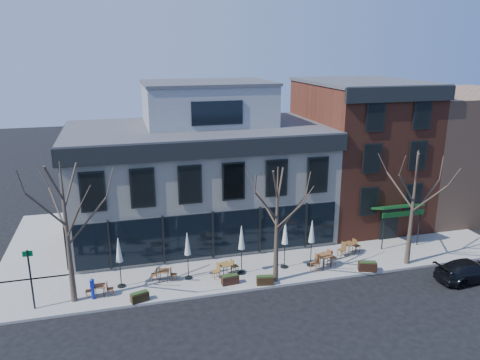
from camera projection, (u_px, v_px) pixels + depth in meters
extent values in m
plane|color=black|center=(213.00, 261.00, 30.97)|extent=(120.00, 120.00, 0.00)
cube|color=gray|center=(270.00, 268.00, 29.77)|extent=(33.50, 4.70, 0.15)
cube|color=gray|center=(43.00, 242.00, 33.71)|extent=(4.50, 12.00, 0.15)
cube|color=silver|center=(198.00, 182.00, 34.51)|extent=(18.00, 10.00, 8.00)
cube|color=#47474C|center=(197.00, 128.00, 33.39)|extent=(18.30, 10.30, 0.30)
cube|color=black|center=(212.00, 150.00, 28.78)|extent=(18.30, 0.25, 1.10)
cube|color=black|center=(62.00, 141.00, 31.25)|extent=(0.25, 10.30, 1.10)
cube|color=black|center=(213.00, 234.00, 30.39)|extent=(17.20, 0.12, 3.00)
cube|color=black|center=(71.00, 226.00, 31.90)|extent=(0.12, 7.50, 3.00)
cube|color=gray|center=(208.00, 104.00, 34.14)|extent=(9.00, 6.50, 3.00)
cube|color=brown|center=(358.00, 153.00, 37.34)|extent=(8.00, 10.00, 11.00)
cube|color=#47474C|center=(363.00, 82.00, 35.81)|extent=(8.20, 10.20, 0.25)
cube|color=black|center=(402.00, 94.00, 31.18)|extent=(8.20, 0.25, 1.00)
cube|color=#0C3714|center=(397.00, 207.00, 32.63)|extent=(3.20, 1.66, 0.67)
cube|color=black|center=(389.00, 225.00, 33.83)|extent=(1.40, 0.10, 2.50)
cube|color=#8C664C|center=(455.00, 149.00, 40.91)|extent=(12.00, 12.00, 10.00)
cone|color=#382B21|center=(67.00, 234.00, 24.74)|extent=(0.34, 0.34, 7.92)
cylinder|color=#382B21|center=(88.00, 221.00, 25.03)|extent=(2.23, 0.50, 2.48)
cylinder|color=#382B21|center=(58.00, 211.00, 25.25)|extent=(1.03, 2.05, 2.14)
cylinder|color=#382B21|center=(46.00, 210.00, 23.82)|extent=(1.80, 0.75, 2.21)
cylinder|color=#382B21|center=(73.00, 223.00, 23.70)|extent=(1.03, 2.04, 2.28)
cone|color=#382B21|center=(277.00, 226.00, 27.09)|extent=(0.34, 0.34, 7.04)
cylinder|color=#382B21|center=(291.00, 215.00, 27.34)|extent=(2.00, 0.46, 2.21)
cylinder|color=#382B21|center=(266.00, 207.00, 27.53)|extent=(0.93, 1.84, 1.91)
cylinder|color=#382B21|center=(266.00, 206.00, 26.27)|extent=(1.61, 0.68, 1.97)
cylinder|color=#382B21|center=(289.00, 217.00, 26.16)|extent=(0.93, 1.83, 2.03)
cone|color=#382B21|center=(412.00, 209.00, 29.28)|extent=(0.34, 0.34, 7.48)
cylinder|color=#382B21|center=(426.00, 198.00, 29.54)|extent=(2.12, 0.48, 2.35)
cylinder|color=#382B21|center=(400.00, 190.00, 29.75)|extent=(0.98, 1.94, 2.03)
cylinder|color=#382B21|center=(406.00, 189.00, 28.41)|extent=(1.71, 0.71, 2.09)
cylinder|color=#382B21|center=(429.00, 199.00, 28.29)|extent=(0.98, 1.94, 2.16)
cylinder|color=black|center=(31.00, 280.00, 24.59)|extent=(0.10, 0.10, 3.40)
cube|color=#005926|center=(27.00, 254.00, 24.18)|extent=(0.50, 0.04, 0.30)
imported|color=black|center=(470.00, 270.00, 28.25)|extent=(4.50, 2.05, 1.28)
cylinder|color=#0C20A0|center=(93.00, 293.00, 25.93)|extent=(0.19, 0.19, 0.68)
cube|color=#0C20A0|center=(92.00, 284.00, 25.77)|extent=(0.23, 0.20, 0.48)
cone|color=#0C20A0|center=(92.00, 279.00, 25.69)|extent=(0.25, 0.25, 0.12)
cube|color=brown|center=(99.00, 286.00, 26.12)|extent=(0.67, 0.67, 0.04)
cylinder|color=black|center=(95.00, 294.00, 25.93)|extent=(0.04, 0.04, 0.64)
cylinder|color=black|center=(104.00, 293.00, 26.02)|extent=(0.04, 0.04, 0.64)
cylinder|color=black|center=(96.00, 289.00, 26.40)|extent=(0.04, 0.04, 0.64)
cylinder|color=black|center=(105.00, 289.00, 26.48)|extent=(0.04, 0.04, 0.64)
cube|color=brown|center=(164.00, 271.00, 27.85)|extent=(0.77, 0.77, 0.04)
cylinder|color=black|center=(159.00, 278.00, 27.71)|extent=(0.04, 0.04, 0.65)
cylinder|color=black|center=(167.00, 278.00, 27.70)|extent=(0.04, 0.04, 0.65)
cylinder|color=black|center=(160.00, 274.00, 28.19)|extent=(0.04, 0.04, 0.65)
cylinder|color=black|center=(169.00, 274.00, 28.18)|extent=(0.04, 0.04, 0.65)
cube|color=brown|center=(225.00, 264.00, 28.45)|extent=(0.89, 0.89, 0.04)
cylinder|color=black|center=(224.00, 273.00, 28.18)|extent=(0.04, 0.04, 0.74)
cylinder|color=black|center=(232.00, 271.00, 28.47)|extent=(0.04, 0.04, 0.74)
cylinder|color=black|center=(219.00, 269.00, 28.65)|extent=(0.04, 0.04, 0.74)
cylinder|color=black|center=(227.00, 267.00, 28.94)|extent=(0.04, 0.04, 0.74)
cube|color=brown|center=(324.00, 256.00, 29.45)|extent=(1.04, 1.04, 0.05)
cylinder|color=black|center=(324.00, 265.00, 29.13)|extent=(0.05, 0.05, 0.83)
cylinder|color=black|center=(331.00, 262.00, 29.49)|extent=(0.05, 0.05, 0.83)
cylinder|color=black|center=(316.00, 261.00, 29.64)|extent=(0.05, 0.05, 0.83)
cylinder|color=black|center=(323.00, 259.00, 30.00)|extent=(0.05, 0.05, 0.83)
cube|color=brown|center=(349.00, 244.00, 31.38)|extent=(0.91, 0.91, 0.04)
cylinder|color=black|center=(349.00, 252.00, 31.10)|extent=(0.04, 0.04, 0.76)
cylinder|color=black|center=(355.00, 250.00, 31.40)|extent=(0.04, 0.04, 0.76)
cylinder|color=black|center=(343.00, 248.00, 31.59)|extent=(0.04, 0.04, 0.76)
cylinder|color=black|center=(349.00, 247.00, 31.88)|extent=(0.04, 0.04, 0.76)
cylinder|color=black|center=(122.00, 286.00, 27.34)|extent=(0.49, 0.49, 0.07)
cylinder|color=black|center=(120.00, 268.00, 27.01)|extent=(0.06, 0.06, 2.44)
cone|color=beige|center=(119.00, 250.00, 26.71)|extent=(0.40, 0.40, 1.44)
cylinder|color=black|center=(189.00, 278.00, 28.34)|extent=(0.47, 0.47, 0.06)
cylinder|color=black|center=(188.00, 260.00, 28.02)|extent=(0.05, 0.05, 2.37)
cone|color=beige|center=(187.00, 244.00, 27.72)|extent=(0.39, 0.39, 1.40)
cylinder|color=black|center=(242.00, 273.00, 28.93)|extent=(0.50, 0.50, 0.07)
cylinder|color=black|center=(242.00, 255.00, 28.59)|extent=(0.06, 0.06, 2.52)
cone|color=beige|center=(242.00, 237.00, 28.28)|extent=(0.41, 0.41, 1.49)
cylinder|color=black|center=(284.00, 267.00, 29.73)|extent=(0.50, 0.50, 0.07)
cylinder|color=black|center=(285.00, 249.00, 29.39)|extent=(0.06, 0.06, 2.48)
cone|color=silver|center=(285.00, 233.00, 29.08)|extent=(0.41, 0.41, 1.46)
cylinder|color=black|center=(310.00, 265.00, 29.98)|extent=(0.49, 0.49, 0.07)
cylinder|color=black|center=(311.00, 248.00, 29.65)|extent=(0.06, 0.06, 2.46)
cone|color=beige|center=(312.00, 231.00, 29.35)|extent=(0.40, 0.40, 1.45)
cube|color=black|center=(140.00, 297.00, 25.71)|extent=(1.06, 0.67, 0.49)
cube|color=#1E3314|center=(140.00, 293.00, 25.64)|extent=(0.94, 0.57, 0.08)
cube|color=black|center=(230.00, 280.00, 27.58)|extent=(1.05, 0.50, 0.51)
cube|color=#1E3314|center=(230.00, 276.00, 27.50)|extent=(0.94, 0.41, 0.08)
cube|color=#301F10|center=(265.00, 281.00, 27.52)|extent=(1.04, 0.55, 0.50)
cube|color=#1E3314|center=(265.00, 276.00, 27.45)|extent=(0.93, 0.46, 0.08)
cube|color=black|center=(367.00, 267.00, 29.20)|extent=(1.20, 0.77, 0.56)
cube|color=#1E3314|center=(368.00, 262.00, 29.11)|extent=(1.07, 0.65, 0.09)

